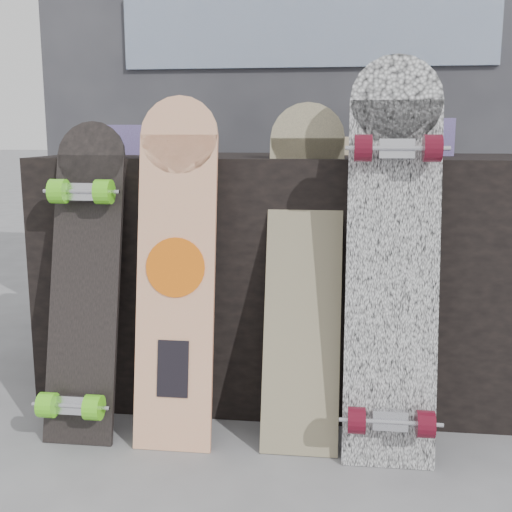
# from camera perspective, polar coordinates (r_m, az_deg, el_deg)

# --- Properties ---
(ground) EXTENTS (60.00, 60.00, 0.00)m
(ground) POSITION_cam_1_polar(r_m,az_deg,el_deg) (1.85, 2.07, -17.27)
(ground) COLOR slate
(ground) RESTS_ON ground
(vendor_table) EXTENTS (1.60, 0.60, 0.80)m
(vendor_table) POSITION_cam_1_polar(r_m,az_deg,el_deg) (2.18, 3.31, -1.65)
(vendor_table) COLOR black
(vendor_table) RESTS_ON ground
(booth) EXTENTS (2.40, 0.22, 2.20)m
(booth) POSITION_cam_1_polar(r_m,az_deg,el_deg) (2.99, 4.60, 15.25)
(booth) COLOR #323136
(booth) RESTS_ON ground
(merch_box_purple) EXTENTS (0.18, 0.12, 0.10)m
(merch_box_purple) POSITION_cam_1_polar(r_m,az_deg,el_deg) (2.31, -11.66, 10.09)
(merch_box_purple) COLOR #523873
(merch_box_purple) RESTS_ON vendor_table
(merch_box_small) EXTENTS (0.14, 0.14, 0.12)m
(merch_box_small) POSITION_cam_1_polar(r_m,az_deg,el_deg) (2.24, 15.17, 10.18)
(merch_box_small) COLOR #523873
(merch_box_small) RESTS_ON vendor_table
(merch_box_flat) EXTENTS (0.22, 0.10, 0.06)m
(merch_box_flat) POSITION_cam_1_polar(r_m,az_deg,el_deg) (2.25, 6.45, 9.72)
(merch_box_flat) COLOR #D1B78C
(merch_box_flat) RESTS_ON vendor_table
(longboard_geisha) EXTENTS (0.22, 0.20, 0.98)m
(longboard_geisha) POSITION_cam_1_polar(r_m,az_deg,el_deg) (1.81, -7.11, -0.58)
(longboard_geisha) COLOR beige
(longboard_geisha) RESTS_ON ground
(longboard_celtic) EXTENTS (0.22, 0.31, 0.96)m
(longboard_celtic) POSITION_cam_1_polar(r_m,az_deg,el_deg) (1.83, 4.28, -0.57)
(longboard_celtic) COLOR beige
(longboard_celtic) RESTS_ON ground
(longboard_cascadia) EXTENTS (0.24, 0.28, 1.08)m
(longboard_cascadia) POSITION_cam_1_polar(r_m,az_deg,el_deg) (1.73, 12.08, 0.10)
(longboard_cascadia) COLOR white
(longboard_cascadia) RESTS_ON ground
(skateboard_dark) EXTENTS (0.20, 0.31, 0.91)m
(skateboard_dark) POSITION_cam_1_polar(r_m,az_deg,el_deg) (1.91, -15.08, -1.79)
(skateboard_dark) COLOR black
(skateboard_dark) RESTS_ON ground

